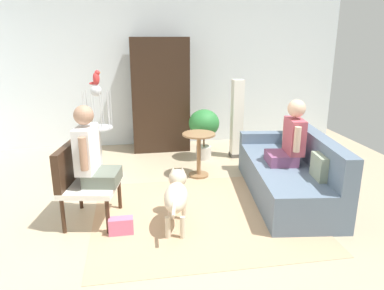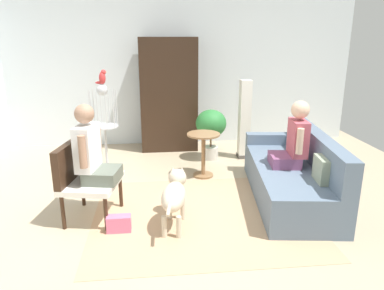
{
  "view_description": "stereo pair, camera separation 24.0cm",
  "coord_description": "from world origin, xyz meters",
  "px_view_note": "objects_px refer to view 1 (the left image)",
  "views": [
    {
      "loc": [
        -0.66,
        -3.85,
        2.01
      ],
      "look_at": [
        0.0,
        0.07,
        0.82
      ],
      "focal_mm": 34.08,
      "sensor_mm": 36.0,
      "label": 1
    },
    {
      "loc": [
        -0.42,
        -3.88,
        2.01
      ],
      "look_at": [
        0.0,
        0.07,
        0.82
      ],
      "focal_mm": 34.08,
      "sensor_mm": 36.0,
      "label": 2
    }
  ],
  "objects_px": {
    "couch": "(289,173)",
    "potted_plant": "(204,126)",
    "person_on_armchair": "(91,153)",
    "parrot": "(96,78)",
    "bird_cage_stand": "(99,133)",
    "handbag": "(121,226)",
    "round_end_table": "(199,149)",
    "person_on_couch": "(291,138)",
    "armchair": "(80,177)",
    "column_lamp": "(237,119)",
    "armoire_cabinet": "(160,95)",
    "dog": "(176,194)"
  },
  "relations": [
    {
      "from": "armchair",
      "to": "handbag",
      "type": "xyz_separation_m",
      "value": [
        0.42,
        -0.38,
        -0.43
      ]
    },
    {
      "from": "handbag",
      "to": "person_on_armchair",
      "type": "bearing_deg",
      "value": 128.57
    },
    {
      "from": "round_end_table",
      "to": "couch",
      "type": "bearing_deg",
      "value": -39.38
    },
    {
      "from": "bird_cage_stand",
      "to": "potted_plant",
      "type": "height_order",
      "value": "bird_cage_stand"
    },
    {
      "from": "column_lamp",
      "to": "handbag",
      "type": "height_order",
      "value": "column_lamp"
    },
    {
      "from": "bird_cage_stand",
      "to": "potted_plant",
      "type": "xyz_separation_m",
      "value": [
        1.65,
        0.61,
        -0.11
      ]
    },
    {
      "from": "person_on_armchair",
      "to": "armoire_cabinet",
      "type": "xyz_separation_m",
      "value": [
        0.97,
        2.64,
        0.19
      ]
    },
    {
      "from": "dog",
      "to": "couch",
      "type": "bearing_deg",
      "value": 19.96
    },
    {
      "from": "bird_cage_stand",
      "to": "person_on_couch",
      "type": "bearing_deg",
      "value": -23.01
    },
    {
      "from": "column_lamp",
      "to": "armoire_cabinet",
      "type": "xyz_separation_m",
      "value": [
        -1.23,
        0.7,
        0.34
      ]
    },
    {
      "from": "couch",
      "to": "column_lamp",
      "type": "xyz_separation_m",
      "value": [
        -0.24,
        1.65,
        0.36
      ]
    },
    {
      "from": "person_on_armchair",
      "to": "handbag",
      "type": "height_order",
      "value": "person_on_armchair"
    },
    {
      "from": "person_on_couch",
      "to": "handbag",
      "type": "relative_size",
      "value": 3.2
    },
    {
      "from": "couch",
      "to": "handbag",
      "type": "relative_size",
      "value": 8.52
    },
    {
      "from": "round_end_table",
      "to": "dog",
      "type": "relative_size",
      "value": 0.73
    },
    {
      "from": "armchair",
      "to": "potted_plant",
      "type": "relative_size",
      "value": 1.03
    },
    {
      "from": "round_end_table",
      "to": "potted_plant",
      "type": "height_order",
      "value": "potted_plant"
    },
    {
      "from": "person_on_armchair",
      "to": "parrot",
      "type": "xyz_separation_m",
      "value": [
        -0.0,
        1.3,
        0.66
      ]
    },
    {
      "from": "couch",
      "to": "armoire_cabinet",
      "type": "bearing_deg",
      "value": 122.03
    },
    {
      "from": "dog",
      "to": "handbag",
      "type": "height_order",
      "value": "dog"
    },
    {
      "from": "round_end_table",
      "to": "potted_plant",
      "type": "distance_m",
      "value": 0.82
    },
    {
      "from": "person_on_armchair",
      "to": "armoire_cabinet",
      "type": "bearing_deg",
      "value": 69.86
    },
    {
      "from": "person_on_armchair",
      "to": "round_end_table",
      "type": "distance_m",
      "value": 1.84
    },
    {
      "from": "person_on_armchair",
      "to": "column_lamp",
      "type": "bearing_deg",
      "value": 41.34
    },
    {
      "from": "potted_plant",
      "to": "column_lamp",
      "type": "bearing_deg",
      "value": 2.15
    },
    {
      "from": "bird_cage_stand",
      "to": "round_end_table",
      "type": "bearing_deg",
      "value": -6.47
    },
    {
      "from": "armchair",
      "to": "bird_cage_stand",
      "type": "bearing_deg",
      "value": 84.61
    },
    {
      "from": "armchair",
      "to": "bird_cage_stand",
      "type": "xyz_separation_m",
      "value": [
        0.12,
        1.28,
        0.16
      ]
    },
    {
      "from": "person_on_couch",
      "to": "column_lamp",
      "type": "distance_m",
      "value": 1.68
    },
    {
      "from": "person_on_couch",
      "to": "handbag",
      "type": "distance_m",
      "value": 2.32
    },
    {
      "from": "bird_cage_stand",
      "to": "armoire_cabinet",
      "type": "xyz_separation_m",
      "value": [
        0.99,
        1.34,
        0.32
      ]
    },
    {
      "from": "column_lamp",
      "to": "armoire_cabinet",
      "type": "height_order",
      "value": "armoire_cabinet"
    },
    {
      "from": "column_lamp",
      "to": "parrot",
      "type": "bearing_deg",
      "value": -163.93
    },
    {
      "from": "person_on_couch",
      "to": "column_lamp",
      "type": "relative_size",
      "value": 0.62
    },
    {
      "from": "person_on_couch",
      "to": "dog",
      "type": "height_order",
      "value": "person_on_couch"
    },
    {
      "from": "round_end_table",
      "to": "potted_plant",
      "type": "bearing_deg",
      "value": 73.24
    },
    {
      "from": "armchair",
      "to": "dog",
      "type": "bearing_deg",
      "value": -16.49
    },
    {
      "from": "parrot",
      "to": "handbag",
      "type": "bearing_deg",
      "value": -80.21
    },
    {
      "from": "couch",
      "to": "person_on_armchair",
      "type": "xyz_separation_m",
      "value": [
        -2.44,
        -0.29,
        0.5
      ]
    },
    {
      "from": "parrot",
      "to": "handbag",
      "type": "distance_m",
      "value": 2.17
    },
    {
      "from": "couch",
      "to": "potted_plant",
      "type": "relative_size",
      "value": 2.58
    },
    {
      "from": "couch",
      "to": "handbag",
      "type": "height_order",
      "value": "couch"
    },
    {
      "from": "person_on_couch",
      "to": "bird_cage_stand",
      "type": "relative_size",
      "value": 0.6
    },
    {
      "from": "handbag",
      "to": "parrot",
      "type": "bearing_deg",
      "value": 99.79
    },
    {
      "from": "person_on_armchair",
      "to": "column_lamp",
      "type": "height_order",
      "value": "column_lamp"
    },
    {
      "from": "person_on_armchair",
      "to": "parrot",
      "type": "height_order",
      "value": "parrot"
    },
    {
      "from": "round_end_table",
      "to": "bird_cage_stand",
      "type": "distance_m",
      "value": 1.45
    },
    {
      "from": "round_end_table",
      "to": "armoire_cabinet",
      "type": "xyz_separation_m",
      "value": [
        -0.43,
        1.5,
        0.58
      ]
    },
    {
      "from": "person_on_armchair",
      "to": "dog",
      "type": "height_order",
      "value": "person_on_armchair"
    },
    {
      "from": "person_on_armchair",
      "to": "person_on_couch",
      "type": "bearing_deg",
      "value": 6.45
    }
  ]
}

